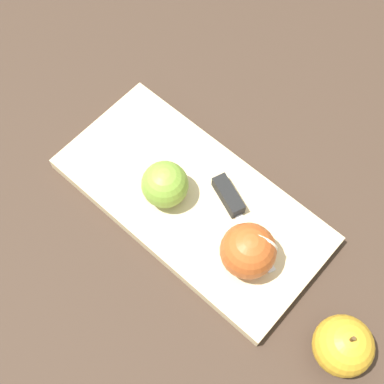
{
  "coord_description": "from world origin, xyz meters",
  "views": [
    {
      "loc": [
        0.28,
        -0.21,
        0.76
      ],
      "look_at": [
        0.0,
        0.0,
        0.04
      ],
      "focal_mm": 50.0,
      "sensor_mm": 36.0,
      "label": 1
    }
  ],
  "objects_px": {
    "apple_half_left": "(165,184)",
    "apple_whole": "(343,346)",
    "knife": "(231,200)",
    "apple_half_right": "(250,249)"
  },
  "relations": [
    {
      "from": "apple_half_left",
      "to": "knife",
      "type": "relative_size",
      "value": 0.43
    },
    {
      "from": "apple_half_right",
      "to": "apple_whole",
      "type": "bearing_deg",
      "value": -120.23
    },
    {
      "from": "apple_half_right",
      "to": "apple_half_left",
      "type": "bearing_deg",
      "value": 66.24
    },
    {
      "from": "apple_whole",
      "to": "knife",
      "type": "bearing_deg",
      "value": 175.29
    },
    {
      "from": "knife",
      "to": "apple_whole",
      "type": "relative_size",
      "value": 1.76
    },
    {
      "from": "apple_half_right",
      "to": "knife",
      "type": "bearing_deg",
      "value": 30.59
    },
    {
      "from": "knife",
      "to": "apple_half_right",
      "type": "bearing_deg",
      "value": -13.44
    },
    {
      "from": "apple_half_left",
      "to": "apple_half_right",
      "type": "bearing_deg",
      "value": -102.27
    },
    {
      "from": "apple_half_left",
      "to": "apple_whole",
      "type": "relative_size",
      "value": 0.76
    },
    {
      "from": "apple_half_right",
      "to": "knife",
      "type": "height_order",
      "value": "apple_half_right"
    }
  ]
}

